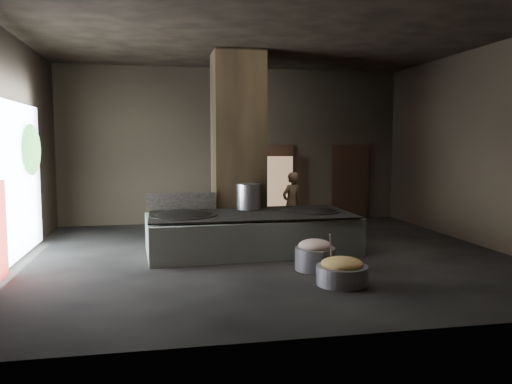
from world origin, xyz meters
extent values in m
cube|color=black|center=(0.00, 0.00, -0.05)|extent=(10.00, 9.00, 0.10)
cube|color=black|center=(0.00, 0.00, 4.55)|extent=(10.00, 9.00, 0.10)
cube|color=black|center=(0.00, 4.55, 2.25)|extent=(10.00, 0.10, 4.50)
cube|color=black|center=(0.00, -4.55, 2.25)|extent=(10.00, 0.10, 4.50)
cube|color=black|center=(-5.05, 0.00, 2.25)|extent=(0.10, 9.00, 4.50)
cube|color=black|center=(5.05, 0.00, 2.25)|extent=(0.10, 9.00, 4.50)
cube|color=black|center=(-0.30, 1.90, 2.25)|extent=(1.20, 1.20, 4.50)
cube|color=silver|center=(-0.25, 0.44, 0.38)|extent=(4.54, 2.37, 0.77)
cube|color=black|center=(-0.25, 0.44, 0.82)|extent=(4.33, 2.08, 0.03)
ellipsoid|color=black|center=(-1.70, 0.39, 0.75)|extent=(1.40, 1.40, 0.38)
cylinder|color=black|center=(-1.70, 0.39, 0.82)|extent=(1.42, 1.42, 0.05)
ellipsoid|color=black|center=(1.10, 0.49, 0.75)|extent=(1.30, 1.30, 0.37)
cylinder|color=black|center=(1.10, 0.49, 0.82)|extent=(1.33, 1.33, 0.05)
cylinder|color=#9D9DA4|center=(-0.20, 0.99, 1.13)|extent=(0.54, 0.54, 0.58)
cube|color=black|center=(-1.70, 1.19, 1.03)|extent=(1.54, 0.15, 0.38)
imported|color=#836043|center=(1.14, 2.22, 0.80)|extent=(0.69, 0.61, 1.60)
cylinder|color=gray|center=(0.78, -2.39, 0.16)|extent=(0.86, 0.86, 0.32)
ellipsoid|color=#9EA952|center=(0.78, -2.39, 0.35)|extent=(0.70, 0.70, 0.22)
cylinder|color=#9D9DA4|center=(0.63, -2.24, 0.55)|extent=(0.16, 0.32, 0.61)
cylinder|color=gray|center=(0.64, -1.37, 0.21)|extent=(0.97, 0.97, 0.41)
ellipsoid|color=#B4736C|center=(0.64, -1.37, 0.45)|extent=(0.62, 0.62, 0.24)
cube|color=black|center=(1.20, 4.45, 1.10)|extent=(1.18, 0.08, 2.38)
cube|color=#8C6647|center=(1.31, 4.17, 1.05)|extent=(0.76, 0.04, 1.79)
cube|color=black|center=(3.60, 4.45, 1.10)|extent=(1.18, 0.08, 2.38)
cube|color=#8C6647|center=(3.31, 4.54, 1.05)|extent=(0.83, 0.04, 1.97)
cube|color=white|center=(-4.95, 0.20, 1.60)|extent=(0.04, 4.20, 3.10)
ellipsoid|color=#194714|center=(-4.85, 1.30, 2.20)|extent=(0.28, 1.10, 1.10)
camera|label=1|loc=(-2.15, -10.09, 2.36)|focal=35.00mm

